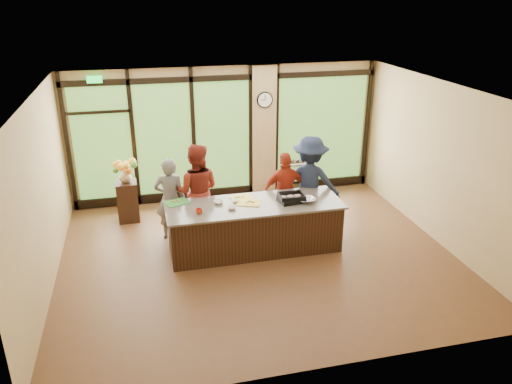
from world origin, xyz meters
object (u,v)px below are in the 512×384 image
cook_right (310,183)px  roasting_pan (291,200)px  cook_left (170,199)px  bar_cart (297,173)px  island_base (254,228)px  flower_stand (128,201)px

cook_right → roasting_pan: size_ratio=4.23×
cook_left → cook_right: (2.75, -0.15, 0.14)m
bar_cart → cook_right: bearing=-100.1°
island_base → roasting_pan: roasting_pan is taller
island_base → cook_right: 1.56m
cook_right → bar_cart: cook_right is taller
island_base → roasting_pan: bearing=-5.3°
cook_left → flower_stand: 1.35m
cook_left → cook_right: 2.75m
flower_stand → roasting_pan: bearing=-34.2°
cook_right → flower_stand: bearing=7.1°
cook_left → cook_right: size_ratio=0.86×
island_base → roasting_pan: 0.86m
cook_right → bar_cart: 1.84m
cook_right → cook_left: bearing=21.9°
cook_left → flower_stand: cook_left is taller
cook_left → bar_cart: size_ratio=1.91×
roasting_pan → island_base: bearing=167.4°
island_base → cook_right: bearing=28.2°
roasting_pan → bar_cart: (0.94, 2.51, -0.45)m
cook_left → cook_right: bearing=-175.5°
island_base → cook_right: cook_right is taller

